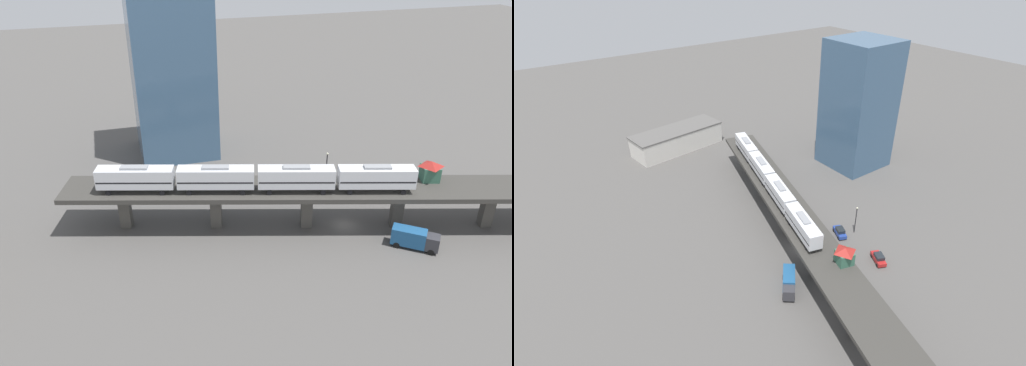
# 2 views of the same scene
# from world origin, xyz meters

# --- Properties ---
(ground_plane) EXTENTS (400.00, 400.00, 0.00)m
(ground_plane) POSITION_xyz_m (0.00, 0.00, 0.00)
(ground_plane) COLOR #514F4C
(elevated_viaduct) EXTENTS (33.97, 90.64, 7.34)m
(elevated_viaduct) POSITION_xyz_m (-0.05, -0.16, 6.32)
(elevated_viaduct) COLOR #393733
(elevated_viaduct) RESTS_ON ground
(subway_train) EXTENTS (16.71, 48.57, 4.45)m
(subway_train) POSITION_xyz_m (2.85, 14.67, 9.88)
(subway_train) COLOR silver
(subway_train) RESTS_ON elevated_viaduct
(signal_hut) EXTENTS (4.00, 4.00, 3.40)m
(signal_hut) POSITION_xyz_m (-1.59, -13.93, 9.14)
(signal_hut) COLOR #33604C
(signal_hut) RESTS_ON elevated_viaduct
(street_car_blue) EXTENTS (3.43, 4.75, 1.89)m
(street_car_blue) POSITION_xyz_m (10.69, -1.44, 0.94)
(street_car_blue) COLOR #233D93
(street_car_blue) RESTS_ON ground
(street_car_red) EXTENTS (3.58, 4.74, 1.89)m
(street_car_red) POSITION_xyz_m (10.84, -12.58, 0.94)
(street_car_red) COLOR #AD1E1E
(street_car_red) RESTS_ON ground
(delivery_truck) EXTENTS (6.28, 7.01, 3.20)m
(delivery_truck) POSITION_xyz_m (-8.98, -7.49, 1.76)
(delivery_truck) COLOR #333338
(delivery_truck) RESTS_ON ground
(street_lamp) EXTENTS (0.44, 0.44, 6.94)m
(street_lamp) POSITION_xyz_m (14.11, -2.70, 4.11)
(street_lamp) COLOR black
(street_lamp) RESTS_ON ground
(office_tower) EXTENTS (16.00, 16.00, 36.00)m
(office_tower) POSITION_xyz_m (39.18, 22.06, 18.00)
(office_tower) COLOR #3D5B7A
(office_tower) RESTS_ON ground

